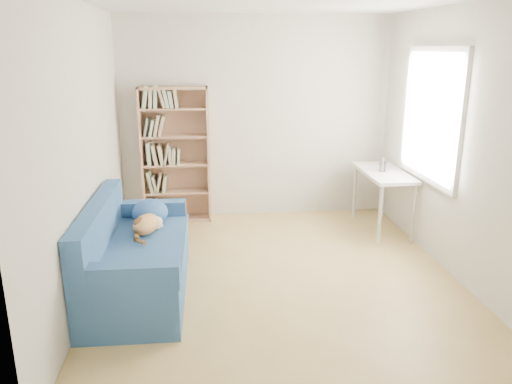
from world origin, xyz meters
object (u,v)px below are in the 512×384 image
sofa (135,257)px  bookshelf (176,160)px  desk (384,178)px  pen_cup (383,166)px

sofa → bookshelf: bearing=82.0°
sofa → desk: sofa is taller
bookshelf → desk: bearing=-14.3°
pen_cup → desk: bearing=-7.0°
desk → pen_cup: bearing=173.0°
sofa → desk: bearing=26.0°
desk → pen_cup: pen_cup is taller
desk → bookshelf: bearing=165.7°
sofa → pen_cup: pen_cup is taller
sofa → bookshelf: size_ratio=1.02×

